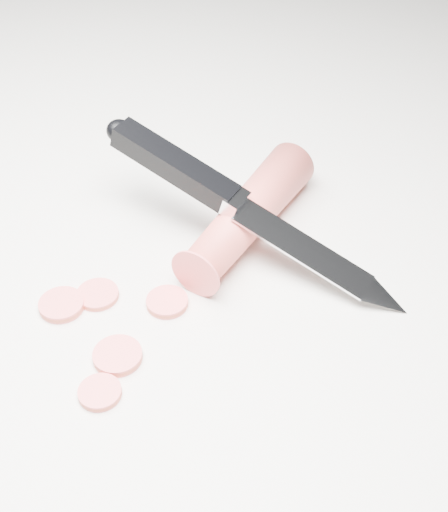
{
  "coord_description": "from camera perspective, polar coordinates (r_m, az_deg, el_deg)",
  "views": [
    {
      "loc": [
        0.07,
        -0.42,
        0.42
      ],
      "look_at": [
        0.05,
        0.01,
        0.02
      ],
      "focal_mm": 50.0,
      "sensor_mm": 36.0,
      "label": 1
    }
  ],
  "objects": [
    {
      "name": "carrot_slice_2",
      "position": [
        0.59,
        -10.08,
        -3.05
      ],
      "size": [
        0.03,
        0.03,
        0.01
      ],
      "primitive_type": "cylinder",
      "color": "#F25757",
      "rests_on": "ground"
    },
    {
      "name": "kitchen_knife",
      "position": [
        0.59,
        2.28,
        3.73
      ],
      "size": [
        0.27,
        0.17,
        0.09
      ],
      "primitive_type": null,
      "color": "silver",
      "rests_on": "ground"
    },
    {
      "name": "carrot_slice_4",
      "position": [
        0.59,
        -12.87,
        -3.83
      ],
      "size": [
        0.04,
        0.04,
        0.01
      ],
      "primitive_type": "cylinder",
      "color": "#F25757",
      "rests_on": "ground"
    },
    {
      "name": "carrot_slice_1",
      "position": [
        0.54,
        -8.51,
        -7.89
      ],
      "size": [
        0.04,
        0.04,
        0.01
      ],
      "primitive_type": "cylinder",
      "color": "#F25757",
      "rests_on": "ground"
    },
    {
      "name": "carrot",
      "position": [
        0.63,
        1.95,
        3.4
      ],
      "size": [
        0.12,
        0.17,
        0.04
      ],
      "primitive_type": "cylinder",
      "rotation": [
        1.57,
        0.0,
        -0.5
      ],
      "color": "#DA473F",
      "rests_on": "ground"
    },
    {
      "name": "carrot_slice_0",
      "position": [
        0.58,
        -4.57,
        -3.68
      ],
      "size": [
        0.03,
        0.03,
        0.01
      ],
      "primitive_type": "cylinder",
      "color": "#F25757",
      "rests_on": "ground"
    },
    {
      "name": "carrot_slice_3",
      "position": [
        0.53,
        -9.91,
        -10.7
      ],
      "size": [
        0.03,
        0.03,
        0.01
      ],
      "primitive_type": "cylinder",
      "color": "#F25757",
      "rests_on": "ground"
    },
    {
      "name": "ground",
      "position": [
        0.6,
        -5.14,
        -1.96
      ],
      "size": [
        2.4,
        2.4,
        0.0
      ],
      "primitive_type": "plane",
      "color": "silver",
      "rests_on": "ground"
    }
  ]
}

